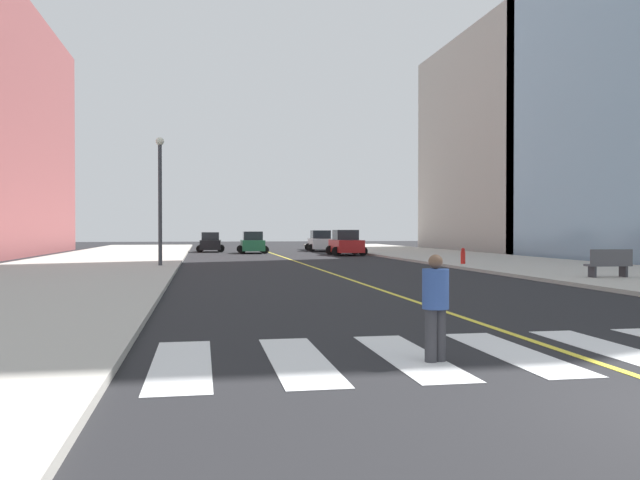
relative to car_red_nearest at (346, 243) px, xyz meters
The scene contains 13 objects.
sidewalk_kerb_east 26.59m from the car_red_nearest, 75.23° to the right, with size 10.00×120.00×0.15m, color #B2ADA3.
sidewalk_kerb_west 31.18m from the car_red_nearest, 124.44° to the right, with size 10.00×120.00×0.15m, color #B2ADA3.
crosswalk_paint 42.06m from the car_red_nearest, 97.41° to the right, with size 13.50×4.00×0.01m.
lane_divider_paint 7.93m from the car_red_nearest, 133.59° to the right, with size 0.16×80.00×0.01m, color yellow.
parking_garage_concrete 26.31m from the car_red_nearest, 23.79° to the left, with size 18.00×24.00×21.15m, color #B2ADA3.
car_red_nearest is the anchor object (origin of this frame).
car_white_second 10.24m from the car_red_nearest, 91.22° to the left, with size 2.91×4.55×1.99m.
car_black_third 14.42m from the car_red_nearest, 137.45° to the left, with size 2.65×4.15×1.82m.
car_green_fourth 9.06m from the car_red_nearest, 141.34° to the left, with size 2.69×4.28×1.90m.
park_bench 28.39m from the car_red_nearest, 80.64° to the right, with size 1.82×0.62×1.12m.
pedestrian_crossing 42.94m from the car_red_nearest, 100.54° to the right, with size 0.41×0.41×1.67m.
fire_hydrant 17.34m from the car_red_nearest, 80.25° to the right, with size 0.26×0.26×0.89m.
street_lamp 21.05m from the car_red_nearest, 130.85° to the right, with size 0.44×0.44×6.83m.
Camera 1 is at (-5.99, -6.25, 2.05)m, focal length 37.13 mm.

